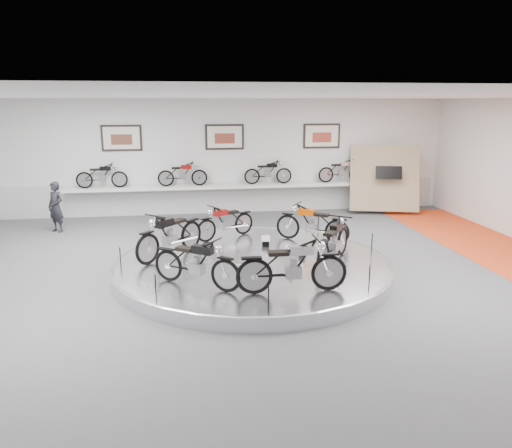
{
  "coord_description": "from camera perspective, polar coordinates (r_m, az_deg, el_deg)",
  "views": [
    {
      "loc": [
        -1.6,
        -10.61,
        3.86
      ],
      "look_at": [
        0.13,
        0.6,
        1.1
      ],
      "focal_mm": 35.0,
      "sensor_mm": 36.0,
      "label": 1
    }
  ],
  "objects": [
    {
      "name": "wall_back",
      "position": [
        17.78,
        -3.58,
        7.65
      ],
      "size": [
        16.0,
        0.0,
        16.0
      ],
      "primitive_type": "plane",
      "rotation": [
        1.57,
        0.0,
        0.0
      ],
      "color": "silver",
      "rests_on": "floor"
    },
    {
      "name": "bike_f",
      "position": [
        11.42,
        8.83,
        -1.96
      ],
      "size": [
        1.51,
        1.77,
        1.02
      ],
      "primitive_type": null,
      "rotation": [
        0.0,
        0.0,
        7.23
      ],
      "color": "black",
      "rests_on": "display_platform"
    },
    {
      "name": "shelf_bike_a",
      "position": [
        17.67,
        -17.21,
        5.13
      ],
      "size": [
        1.22,
        0.43,
        0.73
      ],
      "primitive_type": null,
      "color": "black",
      "rests_on": "shelf"
    },
    {
      "name": "floor",
      "position": [
        11.4,
        -0.18,
        -6.1
      ],
      "size": [
        16.0,
        16.0,
        0.0
      ],
      "primitive_type": "plane",
      "color": "#4D4D4F",
      "rests_on": "ground"
    },
    {
      "name": "display_platform",
      "position": [
        11.63,
        -0.41,
        -4.91
      ],
      "size": [
        6.4,
        6.4,
        0.3
      ],
      "primitive_type": "cylinder",
      "color": "silver",
      "rests_on": "floor"
    },
    {
      "name": "platform_rim",
      "position": [
        11.59,
        -0.41,
        -4.35
      ],
      "size": [
        6.4,
        6.4,
        0.1
      ],
      "primitive_type": "torus",
      "color": "#B2B2BA",
      "rests_on": "display_platform"
    },
    {
      "name": "poster_left",
      "position": [
        17.71,
        -15.11,
        9.47
      ],
      "size": [
        1.35,
        0.06,
        0.88
      ],
      "primitive_type": "cube",
      "color": "silver",
      "rests_on": "wall_back"
    },
    {
      "name": "bike_d",
      "position": [
        9.92,
        -6.87,
        -4.37
      ],
      "size": [
        1.73,
        1.48,
        1.0
      ],
      "primitive_type": null,
      "rotation": [
        0.0,
        0.0,
        5.66
      ],
      "color": "black",
      "rests_on": "display_platform"
    },
    {
      "name": "shelf_bike_b",
      "position": [
        17.48,
        -8.39,
        5.5
      ],
      "size": [
        1.22,
        0.43,
        0.73
      ],
      "primitive_type": null,
      "color": "maroon",
      "rests_on": "shelf"
    },
    {
      "name": "shelf",
      "position": [
        17.61,
        -3.45,
        4.32
      ],
      "size": [
        11.0,
        0.55,
        0.1
      ],
      "primitive_type": "cube",
      "color": "silver",
      "rests_on": "wall_back"
    },
    {
      "name": "ceiling",
      "position": [
        10.73,
        -0.2,
        14.44
      ],
      "size": [
        16.0,
        16.0,
        0.0
      ],
      "primitive_type": "plane",
      "rotation": [
        3.14,
        0.0,
        0.0
      ],
      "color": "white",
      "rests_on": "wall_back"
    },
    {
      "name": "bike_e",
      "position": [
        9.56,
        4.15,
        -4.76
      ],
      "size": [
        1.85,
        0.68,
        1.08
      ],
      "primitive_type": null,
      "rotation": [
        0.0,
        0.0,
        6.27
      ],
      "color": "silver",
      "rests_on": "display_platform"
    },
    {
      "name": "poster_right",
      "position": [
        18.33,
        7.53,
        9.94
      ],
      "size": [
        1.35,
        0.06,
        0.88
      ],
      "primitive_type": "cube",
      "color": "silver",
      "rests_on": "wall_back"
    },
    {
      "name": "visitor",
      "position": [
        16.35,
        -21.91,
        1.81
      ],
      "size": [
        0.67,
        0.63,
        1.55
      ],
      "primitive_type": "imported",
      "rotation": [
        0.0,
        0.0,
        -0.64
      ],
      "color": "black",
      "rests_on": "floor"
    },
    {
      "name": "shelf_bike_c",
      "position": [
        17.75,
        1.39,
        5.77
      ],
      "size": [
        1.22,
        0.43,
        0.73
      ],
      "primitive_type": null,
      "color": "black",
      "rests_on": "shelf"
    },
    {
      "name": "bike_b",
      "position": [
        13.4,
        -3.51,
        0.3
      ],
      "size": [
        1.63,
        1.29,
        0.93
      ],
      "primitive_type": null,
      "rotation": [
        0.0,
        0.0,
        3.68
      ],
      "color": "maroon",
      "rests_on": "display_platform"
    },
    {
      "name": "shelf_bike_d",
      "position": [
        18.41,
        9.73,
        5.86
      ],
      "size": [
        1.22,
        0.43,
        0.73
      ],
      "primitive_type": null,
      "color": "silver",
      "rests_on": "shelf"
    },
    {
      "name": "bike_c",
      "position": [
        11.91,
        -9.79,
        -1.15
      ],
      "size": [
        1.74,
        1.82,
        1.1
      ],
      "primitive_type": null,
      "rotation": [
        0.0,
        0.0,
        3.97
      ],
      "color": "black",
      "rests_on": "display_platform"
    },
    {
      "name": "display_panel",
      "position": [
        18.38,
        14.46,
        5.09
      ],
      "size": [
        2.56,
        1.52,
        2.3
      ],
      "primitive_type": "cube",
      "rotation": [
        -0.35,
        0.0,
        -0.26
      ],
      "color": "#977A5D",
      "rests_on": "floor"
    },
    {
      "name": "bike_a",
      "position": [
        13.11,
        6.44,
        0.11
      ],
      "size": [
        1.75,
        1.45,
        1.0
      ],
      "primitive_type": null,
      "rotation": [
        0.0,
        0.0,
        2.55
      ],
      "color": "#CB4C00",
      "rests_on": "display_platform"
    },
    {
      "name": "wall_front",
      "position": [
        4.36,
        13.95,
        -11.96
      ],
      "size": [
        16.0,
        0.0,
        16.0
      ],
      "primitive_type": "plane",
      "rotation": [
        -1.57,
        0.0,
        0.0
      ],
      "color": "silver",
      "rests_on": "floor"
    },
    {
      "name": "poster_center",
      "position": [
        17.68,
        -3.61,
        9.9
      ],
      "size": [
        1.35,
        0.06,
        0.88
      ],
      "primitive_type": "cube",
      "color": "silver",
      "rests_on": "wall_back"
    },
    {
      "name": "dado_band",
      "position": [
        17.97,
        -3.51,
        3.04
      ],
      "size": [
        15.68,
        0.04,
        1.1
      ],
      "primitive_type": "cube",
      "color": "#BCBCBA",
      "rests_on": "floor"
    }
  ]
}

